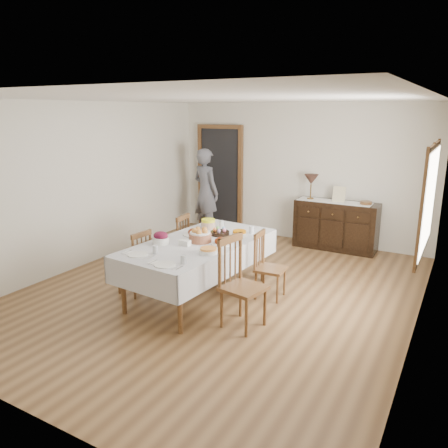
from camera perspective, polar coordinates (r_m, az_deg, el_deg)
The scene contains 26 objects.
ground at distance 6.19m, azimuth -0.46°, elevation -8.75°, with size 6.00×6.00×0.00m, color brown.
room_shell at distance 6.17m, azimuth 0.30°, elevation 7.05°, with size 5.02×6.02×2.65m.
dining_table at distance 5.82m, azimuth -3.29°, elevation -3.16°, with size 1.32×2.33×0.77m.
chair_left_near at distance 6.07m, azimuth -11.39°, elevation -4.90°, with size 0.41×0.41×0.90m.
chair_left_far at distance 6.80m, azimuth -6.21°, elevation -2.47°, with size 0.41×0.41×0.92m.
chair_right_near at distance 5.07m, azimuth 2.08°, elevation -7.56°, with size 0.52×0.52×1.07m.
chair_right_far at distance 5.88m, azimuth 5.70°, elevation -5.31°, with size 0.40×0.40×0.90m.
sideboard at distance 8.15m, azimuth 14.39°, elevation -0.17°, with size 1.46×0.53×0.87m.
person at distance 8.71m, azimuth -2.39°, elevation 4.53°, with size 0.58×0.37×1.86m, color #595A64.
bread_basket at distance 5.76m, azimuth -3.13°, elevation -1.57°, with size 0.30×0.30×0.19m.
egg_basket at distance 6.07m, azimuth -0.54°, elevation -1.12°, with size 0.26×0.26×0.11m.
ham_platter_a at distance 6.09m, azimuth -3.90°, elevation -1.17°, with size 0.32×0.32×0.11m.
ham_platter_b at distance 5.65m, azimuth -0.34°, elevation -2.38°, with size 0.28×0.28×0.11m.
beet_bowl at distance 5.72m, azimuth -8.25°, elevation -1.85°, with size 0.22×0.22×0.17m.
carrot_bowl at distance 5.97m, azimuth 2.03°, elevation -1.29°, with size 0.20×0.20×0.09m.
pineapple_bowl at distance 6.44m, azimuth -2.06°, elevation 0.05°, with size 0.21×0.21×0.13m.
casserole_dish at distance 5.30m, azimuth -2.06°, elevation -3.52°, with size 0.23×0.23×0.07m.
butter_dish at distance 5.63m, azimuth -5.14°, elevation -2.45°, with size 0.15×0.10×0.07m.
setting_left at distance 5.35m, azimuth -10.49°, elevation -3.71°, with size 0.43×0.31×0.10m.
setting_right at distance 4.96m, azimuth -6.97°, elevation -5.04°, with size 0.43×0.31×0.10m.
glass_far_a at distance 6.45m, azimuth -0.35°, elevation 0.00°, with size 0.06×0.06×0.11m.
glass_far_b at distance 6.17m, azimuth 3.61°, elevation -0.75°, with size 0.07×0.07×0.10m.
runner at distance 8.04m, azimuth 14.21°, elevation 2.87°, with size 1.30×0.35×0.01m.
table_lamp at distance 8.10m, azimuth 11.33°, elevation 5.64°, with size 0.26×0.26×0.46m.
picture_frame at distance 7.99m, azimuth 14.80°, elevation 3.76°, with size 0.22×0.08×0.28m.
deco_bowl at distance 7.92m, azimuth 18.05°, elevation 2.62°, with size 0.20×0.20×0.06m.
Camera 1 is at (2.84, -4.92, 2.45)m, focal length 35.00 mm.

